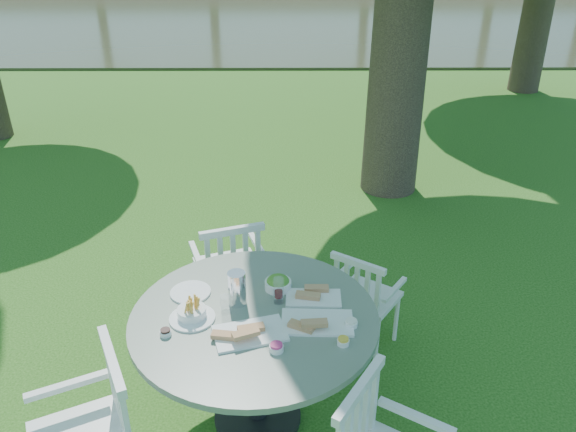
# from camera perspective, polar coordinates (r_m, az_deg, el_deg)

# --- Properties ---
(ground) EXTENTS (140.00, 140.00, 0.00)m
(ground) POSITION_cam_1_polar(r_m,az_deg,el_deg) (4.66, 0.02, -10.48)
(ground) COLOR #16400D
(ground) RESTS_ON ground
(table) EXTENTS (1.46, 1.46, 0.83)m
(table) POSITION_cam_1_polar(r_m,az_deg,el_deg) (3.43, -3.37, -11.99)
(table) COLOR black
(table) RESTS_ON ground
(chair_ne) EXTENTS (0.57, 0.56, 0.83)m
(chair_ne) POSITION_cam_1_polar(r_m,az_deg,el_deg) (4.12, 7.52, -7.99)
(chair_ne) COLOR silver
(chair_ne) RESTS_ON ground
(chair_nw) EXTENTS (0.60, 0.58, 0.95)m
(chair_nw) POSITION_cam_1_polar(r_m,az_deg,el_deg) (4.30, -5.84, -5.15)
(chair_nw) COLOR silver
(chair_nw) RESTS_ON ground
(chair_sw) EXTENTS (0.66, 0.67, 1.02)m
(chair_sw) POSITION_cam_1_polar(r_m,az_deg,el_deg) (3.18, -18.71, -19.72)
(chair_sw) COLOR silver
(chair_sw) RESTS_ON ground
(tableware) EXTENTS (1.12, 0.71, 0.22)m
(tableware) POSITION_cam_1_polar(r_m,az_deg,el_deg) (3.35, -3.91, -9.02)
(tableware) COLOR white
(tableware) RESTS_ON table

